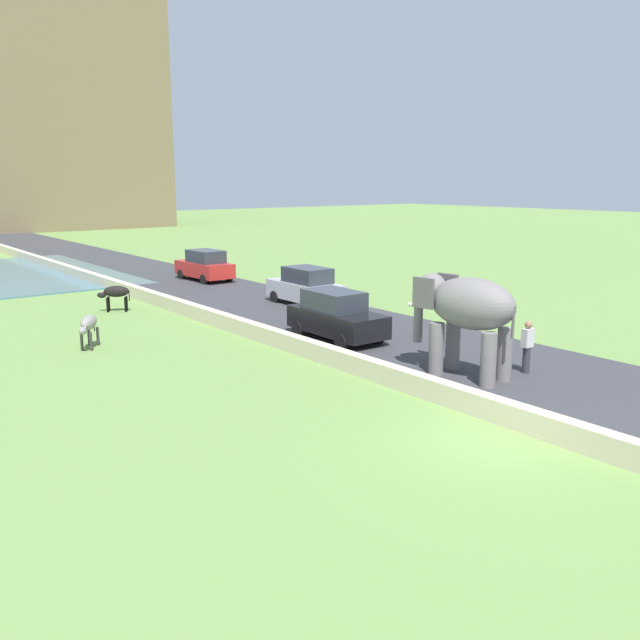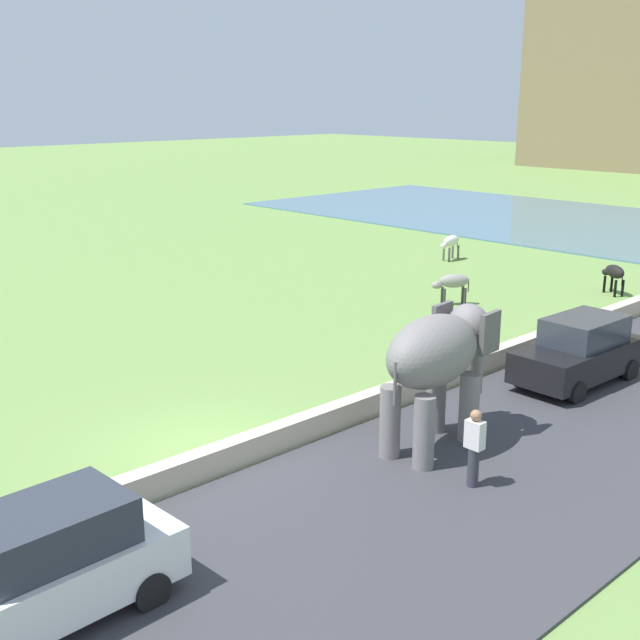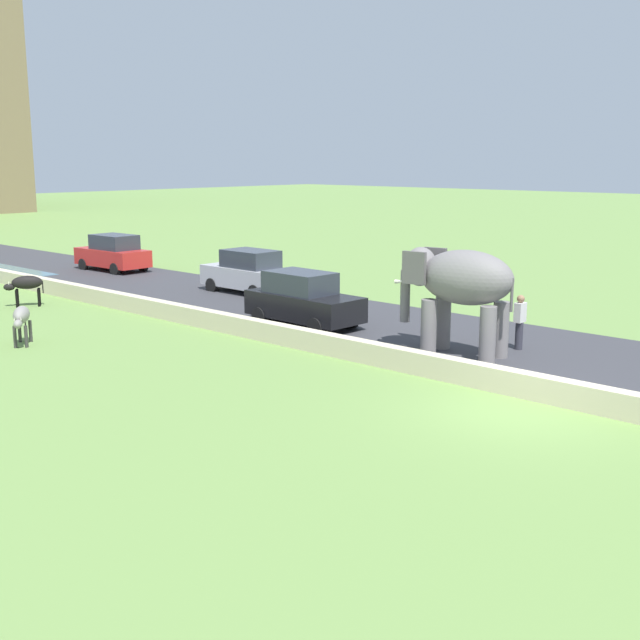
{
  "view_description": "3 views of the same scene",
  "coord_description": "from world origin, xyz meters",
  "px_view_note": "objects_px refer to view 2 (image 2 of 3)",
  "views": [
    {
      "loc": [
        -11.42,
        -8.52,
        5.68
      ],
      "look_at": [
        0.05,
        6.19,
        1.74
      ],
      "focal_mm": 37.19,
      "sensor_mm": 36.0,
      "label": 1
    },
    {
      "loc": [
        13.43,
        -9.13,
        7.31
      ],
      "look_at": [
        -2.49,
        5.78,
        1.27
      ],
      "focal_mm": 45.22,
      "sensor_mm": 36.0,
      "label": 2
    },
    {
      "loc": [
        -15.04,
        -8.08,
        5.41
      ],
      "look_at": [
        0.25,
        5.92,
        1.2
      ],
      "focal_mm": 44.85,
      "sensor_mm": 36.0,
      "label": 3
    }
  ],
  "objects_px": {
    "car_white": "(42,568)",
    "elephant": "(438,358)",
    "car_black": "(580,351)",
    "cow_black": "(614,273)",
    "cow_grey": "(453,283)",
    "cow_white": "(451,242)",
    "person_beside_elephant": "(474,447)"
  },
  "relations": [
    {
      "from": "person_beside_elephant",
      "to": "car_black",
      "type": "height_order",
      "value": "car_black"
    },
    {
      "from": "cow_black",
      "to": "cow_white",
      "type": "relative_size",
      "value": 0.96
    },
    {
      "from": "person_beside_elephant",
      "to": "cow_white",
      "type": "bearing_deg",
      "value": 129.06
    },
    {
      "from": "cow_black",
      "to": "cow_grey",
      "type": "height_order",
      "value": "same"
    },
    {
      "from": "cow_black",
      "to": "cow_white",
      "type": "bearing_deg",
      "value": 174.51
    },
    {
      "from": "elephant",
      "to": "cow_white",
      "type": "bearing_deg",
      "value": 127.11
    },
    {
      "from": "person_beside_elephant",
      "to": "car_white",
      "type": "distance_m",
      "value": 8.02
    },
    {
      "from": "cow_white",
      "to": "person_beside_elephant",
      "type": "bearing_deg",
      "value": -50.94
    },
    {
      "from": "car_black",
      "to": "cow_black",
      "type": "height_order",
      "value": "car_black"
    },
    {
      "from": "car_white",
      "to": "cow_grey",
      "type": "bearing_deg",
      "value": 111.49
    },
    {
      "from": "car_black",
      "to": "car_white",
      "type": "height_order",
      "value": "same"
    },
    {
      "from": "car_white",
      "to": "cow_black",
      "type": "height_order",
      "value": "car_white"
    },
    {
      "from": "elephant",
      "to": "car_black",
      "type": "bearing_deg",
      "value": 89.75
    },
    {
      "from": "car_black",
      "to": "cow_grey",
      "type": "height_order",
      "value": "car_black"
    },
    {
      "from": "person_beside_elephant",
      "to": "cow_black",
      "type": "bearing_deg",
      "value": 109.39
    },
    {
      "from": "car_black",
      "to": "cow_white",
      "type": "relative_size",
      "value": 2.87
    },
    {
      "from": "car_white",
      "to": "cow_grey",
      "type": "xyz_separation_m",
      "value": [
        -7.48,
        18.99,
        -0.06
      ]
    },
    {
      "from": "car_white",
      "to": "cow_black",
      "type": "bearing_deg",
      "value": 99.8
    },
    {
      "from": "elephant",
      "to": "car_black",
      "type": "relative_size",
      "value": 0.87
    },
    {
      "from": "elephant",
      "to": "car_white",
      "type": "xyz_separation_m",
      "value": [
        0.02,
        -8.82,
        -1.14
      ]
    },
    {
      "from": "person_beside_elephant",
      "to": "cow_grey",
      "type": "bearing_deg",
      "value": 129.43
    },
    {
      "from": "cow_black",
      "to": "cow_grey",
      "type": "xyz_separation_m",
      "value": [
        -3.19,
        -5.83,
        0.0
      ]
    },
    {
      "from": "elephant",
      "to": "cow_black",
      "type": "bearing_deg",
      "value": 104.92
    },
    {
      "from": "cow_black",
      "to": "cow_white",
      "type": "distance_m",
      "value": 8.5
    },
    {
      "from": "person_beside_elephant",
      "to": "cow_black",
      "type": "height_order",
      "value": "person_beside_elephant"
    },
    {
      "from": "person_beside_elephant",
      "to": "elephant",
      "type": "bearing_deg",
      "value": 150.33
    },
    {
      "from": "cow_grey",
      "to": "elephant",
      "type": "bearing_deg",
      "value": -53.77
    },
    {
      "from": "cow_black",
      "to": "cow_grey",
      "type": "relative_size",
      "value": 1.03
    },
    {
      "from": "elephant",
      "to": "cow_grey",
      "type": "height_order",
      "value": "elephant"
    },
    {
      "from": "car_black",
      "to": "cow_grey",
      "type": "distance_m",
      "value": 8.62
    },
    {
      "from": "cow_grey",
      "to": "cow_white",
      "type": "bearing_deg",
      "value": 128.42
    },
    {
      "from": "car_white",
      "to": "elephant",
      "type": "bearing_deg",
      "value": 90.15
    }
  ]
}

